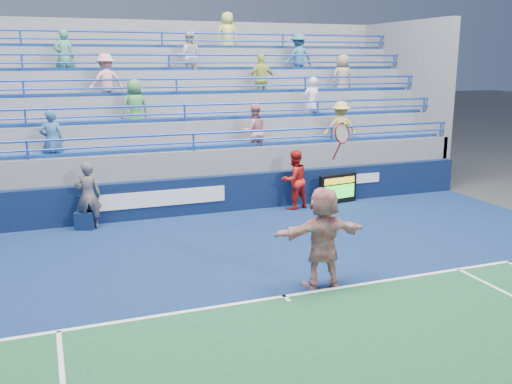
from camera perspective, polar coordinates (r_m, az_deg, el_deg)
name	(u,v)px	position (r m, az deg, el deg)	size (l,w,h in m)	color
ground	(284,297)	(11.10, 2.85, -10.48)	(120.00, 120.00, 0.00)	#333538
sponsor_wall	(197,196)	(16.80, -5.95, -0.37)	(18.00, 0.32, 1.10)	#0A163B
bleacher_stand	(168,145)	(20.22, -8.77, 4.71)	(18.00, 5.60, 6.13)	slate
serve_speed_board	(338,189)	(18.11, 8.19, 0.30)	(1.36, 0.36, 0.94)	black
judge_chair	(86,219)	(15.98, -16.68, -2.56)	(0.63, 0.64, 0.87)	#0D1D3F
tennis_player	(323,237)	(11.33, 6.71, -4.50)	(1.93, 0.70, 3.28)	white
line_judge	(88,196)	(15.76, -16.45, -0.36)	(0.67, 0.44, 1.84)	#161E3C
ball_girl	(294,180)	(17.25, 3.84, 1.22)	(0.88, 0.68, 1.80)	red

